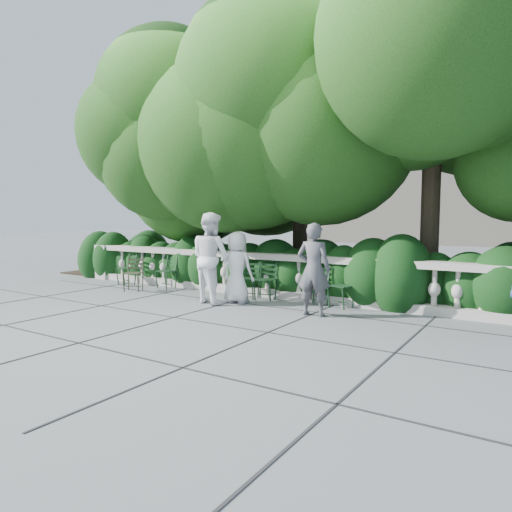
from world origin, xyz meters
The scene contains 14 objects.
ground centered at (0.00, 0.00, 0.00)m, with size 90.00×90.00×0.00m, color #565A5E.
balustrade centered at (0.00, 1.80, 0.49)m, with size 12.00×0.44×1.00m.
shrub_hedge centered at (0.00, 3.00, 0.00)m, with size 15.00×2.60×1.70m, color black, non-canonical shape.
tree_canopy centered at (0.69, 3.19, 3.96)m, with size 15.04×6.52×6.78m.
chair_a centered at (-2.99, 1.25, 0.00)m, with size 0.44×0.48×0.84m, color black, non-canonical shape.
chair_b centered at (-4.36, 1.15, 0.00)m, with size 0.44×0.48×0.84m, color black, non-canonical shape.
chair_c centered at (-0.39, 1.18, 0.00)m, with size 0.44×0.48×0.84m, color black, non-canonical shape.
chair_d centered at (0.00, 1.26, 0.00)m, with size 0.44×0.48×0.84m, color black, non-canonical shape.
chair_e centered at (1.69, 1.33, 0.00)m, with size 0.44×0.48×0.84m, color black, non-canonical shape.
chair_f centered at (1.17, 1.28, 0.00)m, with size 0.44×0.48×0.84m, color black, non-canonical shape.
chair_weathered centered at (-3.30, 0.53, 0.00)m, with size 0.44×0.48×0.84m, color black, non-canonical shape.
person_businessman centered at (-0.34, 0.78, 0.75)m, with size 0.74×0.48×1.51m, color silver.
person_woman_grey centered at (1.57, 0.52, 0.86)m, with size 0.63×0.41×1.72m, color #46464C.
person_casual_man centered at (-0.82, 0.50, 0.96)m, with size 0.93×0.73×1.92m, color white.
Camera 1 is at (5.16, -7.06, 1.84)m, focal length 32.00 mm.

